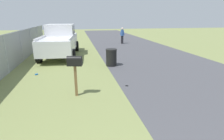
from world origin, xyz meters
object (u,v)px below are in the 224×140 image
mailbox (75,64)px  pedestrian (122,34)px  trash_bin (111,57)px  pickup_truck (60,39)px

mailbox → pedestrian: (11.59, -4.56, -0.19)m
mailbox → trash_bin: 4.06m
mailbox → trash_bin: (3.53, -1.89, -0.62)m
pickup_truck → trash_bin: pickup_truck is taller
mailbox → trash_bin: size_ratio=1.48×
trash_bin → pedestrian: 8.50m
pickup_truck → pedestrian: pickup_truck is taller
pickup_truck → trash_bin: 4.49m
trash_bin → pedestrian: (8.06, -2.67, 0.44)m
pickup_truck → pedestrian: (4.68, -5.57, -0.20)m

